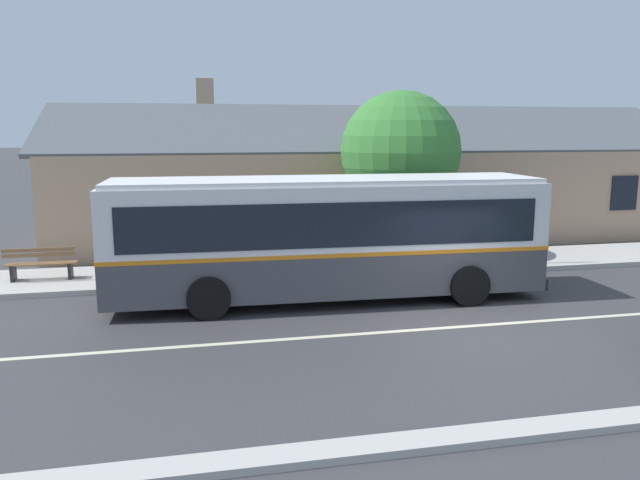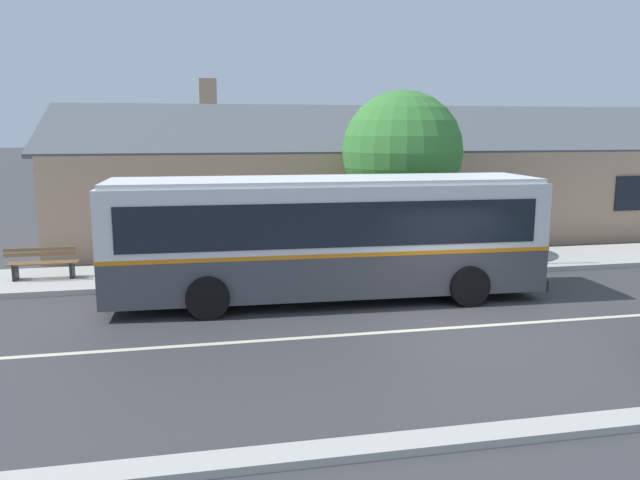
{
  "view_description": "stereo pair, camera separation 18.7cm",
  "coord_description": "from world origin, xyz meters",
  "px_view_note": "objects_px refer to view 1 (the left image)",
  "views": [
    {
      "loc": [
        -6.02,
        -12.15,
        4.26
      ],
      "look_at": [
        -2.62,
        3.4,
        1.44
      ],
      "focal_mm": 35.0,
      "sensor_mm": 36.0,
      "label": 1
    },
    {
      "loc": [
        -5.83,
        -12.19,
        4.26
      ],
      "look_at": [
        -2.62,
        3.4,
        1.44
      ],
      "focal_mm": 35.0,
      "sensor_mm": 36.0,
      "label": 2
    }
  ],
  "objects_px": {
    "bus_stop_sign": "(536,216)",
    "bench_by_building": "(41,265)",
    "street_tree_primary": "(403,154)",
    "transit_bus": "(327,235)"
  },
  "relations": [
    {
      "from": "transit_bus",
      "to": "bus_stop_sign",
      "type": "relative_size",
      "value": 4.55
    },
    {
      "from": "transit_bus",
      "to": "street_tree_primary",
      "type": "xyz_separation_m",
      "value": [
        3.46,
        4.15,
        1.82
      ]
    },
    {
      "from": "bus_stop_sign",
      "to": "transit_bus",
      "type": "bearing_deg",
      "value": -163.54
    },
    {
      "from": "street_tree_primary",
      "to": "bus_stop_sign",
      "type": "xyz_separation_m",
      "value": [
        3.62,
        -2.06,
        -1.84
      ]
    },
    {
      "from": "bus_stop_sign",
      "to": "bench_by_building",
      "type": "bearing_deg",
      "value": 176.29
    },
    {
      "from": "street_tree_primary",
      "to": "bus_stop_sign",
      "type": "bearing_deg",
      "value": -29.67
    },
    {
      "from": "transit_bus",
      "to": "street_tree_primary",
      "type": "relative_size",
      "value": 1.98
    },
    {
      "from": "transit_bus",
      "to": "street_tree_primary",
      "type": "distance_m",
      "value": 5.7
    },
    {
      "from": "bench_by_building",
      "to": "street_tree_primary",
      "type": "xyz_separation_m",
      "value": [
        10.87,
        1.12,
        2.9
      ]
    },
    {
      "from": "bench_by_building",
      "to": "street_tree_primary",
      "type": "height_order",
      "value": "street_tree_primary"
    }
  ]
}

